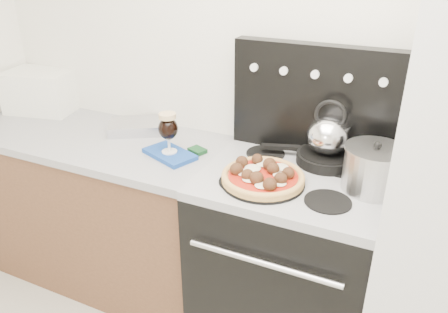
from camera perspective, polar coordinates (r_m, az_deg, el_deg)
The scene contains 15 objects.
room_shell at distance 1.03m, azimuth -8.36°, elevation -6.63°, with size 3.52×3.01×2.52m.
base_cabinet at distance 2.61m, azimuth -15.60°, elevation -6.76°, with size 1.45×0.60×0.86m, color brown.
countertop at distance 2.41m, azimuth -16.86°, elevation 2.31°, with size 1.48×0.63×0.04m, color #A5A5AA.
stove_body at distance 2.14m, azimuth 8.14°, elevation -13.85°, with size 0.76×0.65×0.88m, color black.
cooktop at distance 1.88m, azimuth 9.01°, elevation -3.01°, with size 0.76×0.65×0.04m, color #ADADB2.
backguard at distance 2.02m, azimuth 11.81°, elevation 7.21°, with size 0.76×0.08×0.50m, color black.
toaster_oven at distance 2.83m, azimuth -22.68°, elevation 7.94°, with size 0.38×0.28×0.24m, color white.
foil_sheet at distance 2.38m, azimuth -11.45°, elevation 3.88°, with size 0.27×0.20×0.05m, color silver.
oven_mitt at distance 2.07m, azimuth -7.11°, elevation 0.32°, with size 0.25×0.14×0.02m, color #19459E.
beer_glass at distance 2.03m, azimuth -7.28°, elevation 3.10°, with size 0.09×0.09×0.20m, color black, non-canonical shape.
pizza_pan at distance 1.80m, azimuth 5.08°, elevation -3.29°, with size 0.34×0.34×0.01m, color black.
pizza at distance 1.78m, azimuth 5.12°, elevation -2.46°, with size 0.34×0.34×0.05m, color #E6B953, non-canonical shape.
skillet at distance 1.99m, azimuth 13.13°, elevation -0.23°, with size 0.26×0.26×0.05m, color black.
tea_kettle at distance 1.94m, azimuth 13.50°, elevation 3.13°, with size 0.19×0.19×0.21m, color white, non-canonical shape.
stock_pot at distance 1.81m, azimuth 18.94°, elevation -1.69°, with size 0.23×0.23×0.17m, color #B7B7B7.
Camera 1 is at (0.50, -0.42, 1.80)m, focal length 35.00 mm.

